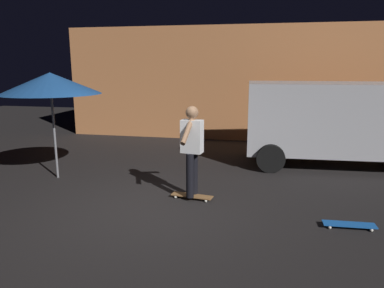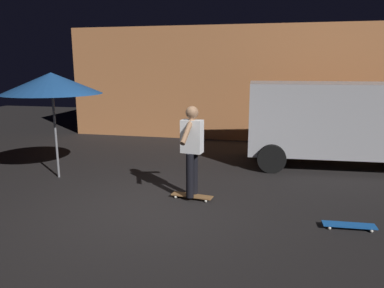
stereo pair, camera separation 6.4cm
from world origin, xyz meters
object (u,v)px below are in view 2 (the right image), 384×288
object	(u,v)px
patio_umbrella	(52,83)
skateboard_spare	(349,225)
skater	(192,145)
skateboard_ridden	(192,196)
parked_van	(344,119)

from	to	relation	value
patio_umbrella	skateboard_spare	xyz separation A→B (m)	(5.81, -1.42, -2.02)
patio_umbrella	skater	xyz separation A→B (m)	(3.19, -0.68, -1.04)
patio_umbrella	skateboard_ridden	distance (m)	3.84
patio_umbrella	skateboard_ridden	xyz separation A→B (m)	(3.19, -0.68, -2.02)
parked_van	skater	xyz separation A→B (m)	(-3.14, -3.17, -0.12)
patio_umbrella	skateboard_ridden	bearing A→B (deg)	-12.10
skateboard_spare	skater	bearing A→B (deg)	164.28
patio_umbrella	skateboard_spare	size ratio (longest dim) A/B	2.92
skateboard_ridden	skater	bearing A→B (deg)	90.00
patio_umbrella	parked_van	bearing A→B (deg)	21.44
parked_van	patio_umbrella	size ratio (longest dim) A/B	2.04
skateboard_ridden	skater	distance (m)	0.98
skateboard_ridden	skater	world-z (taller)	skater
patio_umbrella	skateboard_spare	world-z (taller)	patio_umbrella
parked_van	patio_umbrella	bearing A→B (deg)	-158.56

